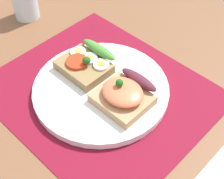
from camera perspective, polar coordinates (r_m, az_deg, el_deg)
name	(u,v)px	position (r cm, az deg, el deg)	size (l,w,h in cm)	color
ground_plane	(101,98)	(67.22, -1.84, -1.49)	(120.00, 90.00, 3.20)	brown
placemat	(101,92)	(65.91, -1.88, -0.49)	(40.76, 35.38, 0.30)	maroon
plate	(101,89)	(65.25, -1.89, 0.03)	(26.41, 26.41, 1.46)	white
sandwich_egg_tomato	(86,63)	(67.40, -4.37, 4.49)	(9.96, 9.30, 4.19)	olive
sandwich_salmon	(124,94)	(60.90, 2.06, -0.81)	(9.66, 9.99, 5.33)	tan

